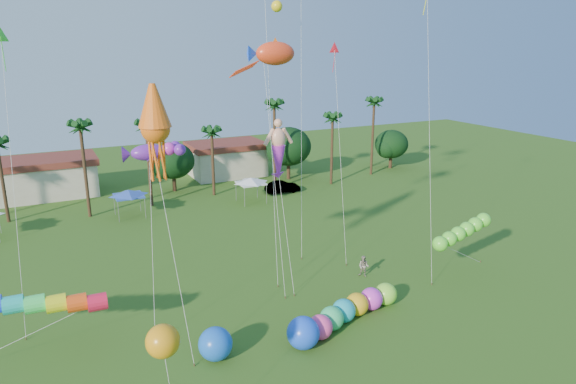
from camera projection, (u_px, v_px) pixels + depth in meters
name	position (u px, v px, depth m)	size (l,w,h in m)	color
tree_line	(195.00, 158.00, 65.54)	(69.46, 8.91, 11.00)	#3A2819
buildings_row	(134.00, 171.00, 68.49)	(35.00, 7.00, 4.00)	beige
tent_row	(130.00, 194.00, 55.28)	(31.00, 4.00, 0.60)	white
car_b	(282.00, 187.00, 65.63)	(1.55, 4.44, 1.46)	#4C4C54
spectator_b	(364.00, 266.00, 41.74)	(0.86, 0.67, 1.77)	gray
caterpillar_inflatable	(341.00, 314.00, 34.35)	(10.14, 4.39, 2.08)	#FF4397
blue_ball	(215.00, 344.00, 30.67)	(2.06, 2.06, 2.06)	blue
rainbow_tube	(62.00, 309.00, 30.88)	(10.45, 2.74, 3.46)	red
green_worm	(440.00, 244.00, 39.86)	(9.51, 3.34, 4.07)	#5CE633
orange_ball_kite	(163.00, 341.00, 22.62)	(1.76, 1.76, 6.43)	orange
merman_kite	(278.00, 153.00, 39.80)	(2.14, 5.10, 12.41)	#F2A789
fish_kite	(275.00, 54.00, 37.54)	(4.81, 5.54, 18.59)	#F53F1B
squid_kite	(155.00, 129.00, 29.76)	(2.04, 5.06, 16.27)	orange
lobster_kite	(149.00, 152.00, 32.76)	(4.35, 4.90, 12.40)	purple
delta_kite_red	(335.00, 53.00, 42.20)	(1.15, 3.59, 18.48)	red
delta_kite_green	(1.00, 41.00, 31.40)	(1.62, 4.24, 19.41)	#3AE936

